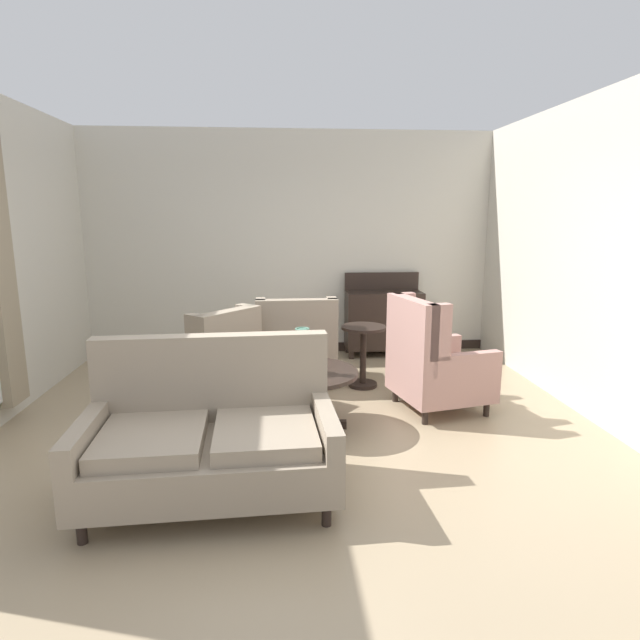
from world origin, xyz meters
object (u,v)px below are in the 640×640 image
porcelain_vase (303,354)px  armchair_near_window (433,364)px  settee (211,438)px  armchair_near_sideboard (211,362)px  sideboard (383,319)px  coffee_table (305,381)px  side_table (363,350)px  armchair_far_left (296,346)px

porcelain_vase → armchair_near_window: (1.25, 0.41, -0.23)m
settee → armchair_near_sideboard: settee is taller
sideboard → coffee_table: bearing=-116.1°
coffee_table → armchair_near_window: bearing=16.0°
side_table → sideboard: size_ratio=0.62×
coffee_table → porcelain_vase: bearing=-113.3°
armchair_far_left → sideboard: size_ratio=0.91×
coffee_table → armchair_near_sideboard: size_ratio=0.81×
settee → armchair_near_sideboard: (-0.22, 1.77, 0.01)m
porcelain_vase → armchair_near_window: size_ratio=0.36×
porcelain_vase → armchair_near_sideboard: (-0.87, 0.75, -0.27)m
settee → coffee_table: bearing=55.2°
porcelain_vase → side_table: porcelain_vase is taller
armchair_far_left → armchair_near_window: bearing=143.7°
settee → armchair_near_sideboard: 1.78m
coffee_table → side_table: side_table is taller
porcelain_vase → sideboard: bearing=64.0°
coffee_table → sideboard: size_ratio=0.84×
coffee_table → armchair_near_sideboard: bearing=142.0°
armchair_near_sideboard → sideboard: size_ratio=1.05×
armchair_far_left → sideboard: bearing=-137.7°
porcelain_vase → sideboard: sideboard is taller
coffee_table → porcelain_vase: porcelain_vase is taller
armchair_near_sideboard → sideboard: (2.05, 1.67, 0.07)m
armchair_near_window → armchair_far_left: 1.55m
porcelain_vase → coffee_table: bearing=66.7°
settee → side_table: 2.55m
side_table → sideboard: 1.36m
porcelain_vase → settee: 1.24m
porcelain_vase → armchair_near_window: 1.33m
side_table → porcelain_vase: bearing=-121.6°
coffee_table → armchair_far_left: armchair_far_left is taller
armchair_far_left → sideboard: 1.64m
armchair_far_left → side_table: 0.73m
armchair_near_window → coffee_table: bearing=93.1°
side_table → armchair_far_left: bearing=167.7°
settee → armchair_near_window: bearing=34.1°
armchair_near_window → armchair_far_left: (-1.26, 0.90, -0.04)m
settee → armchair_near_window: (1.90, 1.42, 0.05)m
coffee_table → settee: 1.27m
side_table → armchair_near_window: bearing=-53.7°
side_table → sideboard: sideboard is taller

